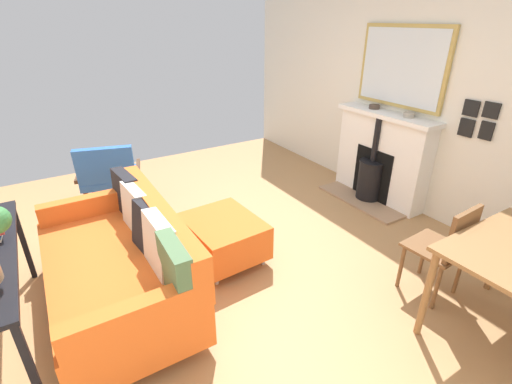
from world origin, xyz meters
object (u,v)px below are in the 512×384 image
(mantel_bowl_far, at_px, (409,115))
(ottoman, at_px, (223,236))
(sofa, at_px, (124,263))
(dining_chair_near_fireplace, at_px, (447,245))
(fireplace, at_px, (379,161))
(armchair_accent, at_px, (109,174))
(mantel_bowl_near, at_px, (374,106))

(mantel_bowl_far, xyz_separation_m, ottoman, (2.28, -0.10, -0.87))
(sofa, xyz_separation_m, dining_chair_near_fireplace, (-2.18, 1.27, 0.13))
(ottoman, xyz_separation_m, dining_chair_near_fireplace, (-1.26, 1.38, 0.24))
(fireplace, distance_m, dining_chair_near_fireplace, 1.83)
(armchair_accent, bearing_deg, mantel_bowl_near, 159.07)
(fireplace, distance_m, sofa, 3.18)
(mantel_bowl_near, height_order, ottoman, mantel_bowl_near)
(sofa, distance_m, armchair_accent, 1.65)
(fireplace, height_order, mantel_bowl_far, mantel_bowl_far)
(fireplace, height_order, armchair_accent, fireplace)
(mantel_bowl_far, relative_size, ottoman, 0.16)
(mantel_bowl_far, relative_size, armchair_accent, 0.14)
(sofa, distance_m, ottoman, 0.94)
(fireplace, bearing_deg, mantel_bowl_far, 97.52)
(fireplace, relative_size, ottoman, 1.69)
(ottoman, bearing_deg, mantel_bowl_far, 177.38)
(ottoman, distance_m, armchair_accent, 1.68)
(mantel_bowl_far, bearing_deg, ottoman, -2.62)
(fireplace, relative_size, sofa, 0.74)
(dining_chair_near_fireplace, bearing_deg, mantel_bowl_far, -128.57)
(mantel_bowl_near, distance_m, ottoman, 2.47)
(fireplace, height_order, ottoman, fireplace)
(armchair_accent, bearing_deg, dining_chair_near_fireplace, 123.80)
(mantel_bowl_near, xyz_separation_m, armchair_accent, (2.96, -1.13, -0.64))
(ottoman, relative_size, dining_chair_near_fireplace, 0.92)
(mantel_bowl_near, bearing_deg, dining_chair_near_fireplace, 60.10)
(mantel_bowl_far, relative_size, sofa, 0.07)
(fireplace, height_order, sofa, fireplace)
(fireplace, bearing_deg, ottoman, 4.24)
(mantel_bowl_far, xyz_separation_m, armchair_accent, (2.96, -1.63, -0.64))
(sofa, distance_m, dining_chair_near_fireplace, 2.53)
(mantel_bowl_near, xyz_separation_m, sofa, (3.20, 0.50, -0.75))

